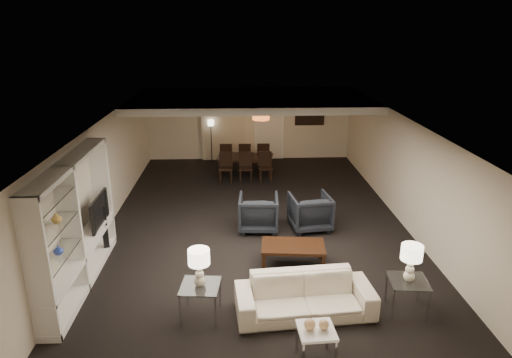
{
  "coord_description": "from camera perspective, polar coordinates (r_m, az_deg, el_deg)",
  "views": [
    {
      "loc": [
        -0.44,
        -10.11,
        4.56
      ],
      "look_at": [
        0.0,
        0.0,
        1.1
      ],
      "focal_mm": 32.0,
      "sensor_mm": 36.0,
      "label": 1
    }
  ],
  "objects": [
    {
      "name": "wall_back",
      "position": [
        15.96,
        -0.86,
        6.92
      ],
      "size": [
        7.0,
        0.02,
        2.5
      ],
      "primitive_type": "cube",
      "color": "beige",
      "rests_on": "ground"
    },
    {
      "name": "chair_nm",
      "position": [
        13.72,
        -1.3,
        1.44
      ],
      "size": [
        0.42,
        0.42,
        0.9
      ],
      "primitive_type": null,
      "rotation": [
        0.0,
        0.0,
        -0.02
      ],
      "color": "black",
      "rests_on": "floor"
    },
    {
      "name": "side_table_right",
      "position": [
        8.19,
        18.3,
        -13.67
      ],
      "size": [
        0.68,
        0.68,
        0.58
      ],
      "primitive_type": null,
      "rotation": [
        0.0,
        0.0,
        -0.11
      ],
      "color": "white",
      "rests_on": "floor"
    },
    {
      "name": "chair_fr",
      "position": [
        14.99,
        0.89,
        2.96
      ],
      "size": [
        0.42,
        0.42,
        0.9
      ],
      "primitive_type": null,
      "rotation": [
        0.0,
        0.0,
        3.13
      ],
      "color": "black",
      "rests_on": "floor"
    },
    {
      "name": "coffee_table",
      "position": [
        9.17,
        4.63,
        -9.44
      ],
      "size": [
        1.29,
        0.83,
        0.44
      ],
      "primitive_type": null,
      "rotation": [
        0.0,
        0.0,
        -0.09
      ],
      "color": "black",
      "rests_on": "floor"
    },
    {
      "name": "table_lamp_right",
      "position": [
        7.89,
        18.76,
        -9.94
      ],
      "size": [
        0.38,
        0.38,
        0.64
      ],
      "primitive_type": null,
      "rotation": [
        0.0,
        0.0,
        -0.1
      ],
      "color": "white",
      "rests_on": "side_table_right"
    },
    {
      "name": "table_lamp_left",
      "position": [
        7.41,
        -7.1,
        -10.96
      ],
      "size": [
        0.39,
        0.39,
        0.64
      ],
      "primitive_type": null,
      "rotation": [
        0.0,
        0.0,
        -0.13
      ],
      "color": "beige",
      "rests_on": "side_table_left"
    },
    {
      "name": "chair_fl",
      "position": [
        14.97,
        -3.7,
        2.9
      ],
      "size": [
        0.44,
        0.44,
        0.9
      ],
      "primitive_type": null,
      "rotation": [
        0.0,
        0.0,
        3.08
      ],
      "color": "black",
      "rests_on": "floor"
    },
    {
      "name": "wall_left",
      "position": [
        11.07,
        -18.41,
        0.48
      ],
      "size": [
        0.02,
        11.0,
        2.5
      ],
      "primitive_type": "cube",
      "color": "beige",
      "rests_on": "ground"
    },
    {
      "name": "ceiling",
      "position": [
        10.33,
        0.0,
        7.37
      ],
      "size": [
        7.0,
        11.0,
        0.02
      ],
      "primitive_type": "cube",
      "color": "silver",
      "rests_on": "ground"
    },
    {
      "name": "armchair_left",
      "position": [
        10.56,
        0.31,
        -4.21
      ],
      "size": [
        0.95,
        0.97,
        0.84
      ],
      "primitive_type": "imported",
      "rotation": [
        0.0,
        0.0,
        3.08
      ],
      "color": "black",
      "rests_on": "floor"
    },
    {
      "name": "pendant_light",
      "position": [
        13.88,
        0.62,
        7.92
      ],
      "size": [
        0.52,
        0.52,
        0.24
      ],
      "primitive_type": "cylinder",
      "color": "#D8591E",
      "rests_on": "ceiling_soffit"
    },
    {
      "name": "chair_nr",
      "position": [
        13.75,
        1.2,
        1.47
      ],
      "size": [
        0.43,
        0.43,
        0.9
      ],
      "primitive_type": null,
      "rotation": [
        0.0,
        0.0,
        0.05
      ],
      "color": "black",
      "rests_on": "floor"
    },
    {
      "name": "gold_gourd_b",
      "position": [
        6.73,
        8.48,
        -17.56
      ],
      "size": [
        0.14,
        0.14,
        0.14
      ],
      "primitive_type": "sphere",
      "color": "#DCAD74",
      "rests_on": "marble_table"
    },
    {
      "name": "side_table_left",
      "position": [
        7.73,
        -6.92,
        -14.87
      ],
      "size": [
        0.67,
        0.67,
        0.58
      ],
      "primitive_type": null,
      "rotation": [
        0.0,
        0.0,
        -0.1
      ],
      "color": "silver",
      "rests_on": "floor"
    },
    {
      "name": "television",
      "position": [
        9.58,
        -19.59,
        -3.75
      ],
      "size": [
        1.05,
        0.14,
        0.61
      ],
      "primitive_type": "imported",
      "rotation": [
        0.0,
        0.0,
        1.57
      ],
      "color": "black",
      "rests_on": "media_unit"
    },
    {
      "name": "door",
      "position": [
        16.01,
        1.67,
        6.21
      ],
      "size": [
        0.9,
        0.05,
        2.1
      ],
      "primitive_type": "cube",
      "color": "silver",
      "rests_on": "wall_back"
    },
    {
      "name": "sofa",
      "position": [
        7.75,
        6.11,
        -14.34
      ],
      "size": [
        2.31,
        1.07,
        0.66
      ],
      "primitive_type": "imported",
      "rotation": [
        0.0,
        0.0,
        0.08
      ],
      "color": "beige",
      "rests_on": "floor"
    },
    {
      "name": "floor_lamp",
      "position": [
        15.81,
        -5.61,
        4.77
      ],
      "size": [
        0.23,
        0.23,
        1.46
      ],
      "primitive_type": null,
      "rotation": [
        0.0,
        0.0,
        0.1
      ],
      "color": "black",
      "rests_on": "floor"
    },
    {
      "name": "wall_front",
      "position": [
        5.69,
        2.49,
        -16.72
      ],
      "size": [
        7.0,
        0.02,
        2.5
      ],
      "primitive_type": "cube",
      "color": "beige",
      "rests_on": "ground"
    },
    {
      "name": "vase_amber",
      "position": [
        7.9,
        -23.68,
        -4.47
      ],
      "size": [
        0.17,
        0.17,
        0.17
      ],
      "primitive_type": "imported",
      "color": "gold",
      "rests_on": "media_unit"
    },
    {
      "name": "armchair_right",
      "position": [
        10.68,
        6.77,
        -4.07
      ],
      "size": [
        1.01,
        1.03,
        0.84
      ],
      "primitive_type": "imported",
      "rotation": [
        0.0,
        0.0,
        3.27
      ],
      "color": "black",
      "rests_on": "floor"
    },
    {
      "name": "floor_speaker",
      "position": [
        10.0,
        -18.39,
        -5.98
      ],
      "size": [
        0.15,
        0.15,
        1.05
      ],
      "primitive_type": "cube",
      "rotation": [
        0.0,
        0.0,
        0.37
      ],
      "color": "black",
      "rests_on": "floor"
    },
    {
      "name": "vase_blue",
      "position": [
        8.0,
        -23.49,
        -8.12
      ],
      "size": [
        0.16,
        0.16,
        0.16
      ],
      "primitive_type": "imported",
      "color": "#2944B2",
      "rests_on": "media_unit"
    },
    {
      "name": "curtains",
      "position": [
        15.9,
        -4.12,
        6.63
      ],
      "size": [
        1.5,
        0.12,
        2.4
      ],
      "primitive_type": "cube",
      "color": "beige",
      "rests_on": "wall_back"
    },
    {
      "name": "gold_gourd_a",
      "position": [
        6.7,
        6.72,
        -17.6
      ],
      "size": [
        0.16,
        0.16,
        0.16
      ],
      "primitive_type": "sphere",
      "color": "#E3AF78",
      "rests_on": "marble_table"
    },
    {
      "name": "chair_nl",
      "position": [
        13.73,
        -3.8,
        1.4
      ],
      "size": [
        0.43,
        0.43,
        0.9
      ],
      "primitive_type": null,
      "rotation": [
        0.0,
        0.0,
        -0.03
      ],
      "color": "black",
      "rests_on": "floor"
    },
    {
      "name": "wall_right",
      "position": [
        11.34,
        17.96,
        0.96
      ],
      "size": [
        0.02,
        11.0,
        2.5
      ],
      "primitive_type": "cube",
      "color": "beige",
      "rests_on": "ground"
    },
    {
      "name": "ceiling_soffit",
      "position": [
        13.79,
        -0.64,
        9.87
      ],
      "size": [
        7.0,
        4.0,
        0.2
      ],
      "primitive_type": "cube",
      "color": "silver",
      "rests_on": "ceiling"
    },
    {
      "name": "chair_fm",
      "position": [
        14.97,
        -1.41,
        2.93
      ],
      "size": [
        0.42,
        0.42,
        0.9
      ],
      "primitive_type": null,
      "rotation": [
        0.0,
        0.0,
        3.12
      ],
      "color": "black",
      "rests_on": "floor"
    },
    {
      "name": "marble_table",
      "position": [
        6.92,
        7.48,
        -19.81
      ],
      "size": [
        0.54,
        0.54,
        0.51
      ],
      "primitive_type": null,
      "rotation": [
        0.0,
        0.0,
        0.06
      ],
      "color": "white",
      "rests_on": "floor"
    },
    {
      "name": "painting",
      "position": [
        16.06,
        6.72,
        7.95
      ],
      "size": [
        0.95,
        0.04,
        0.65
      ],
      "primitive_type": "cube",
      "color": "#142D38",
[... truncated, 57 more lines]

